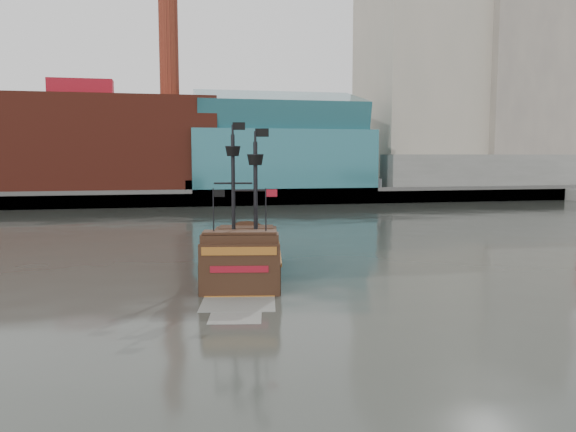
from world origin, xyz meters
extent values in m
plane|color=#292C27|center=(0.00, 0.00, 0.00)|extent=(400.00, 400.00, 0.00)
cube|color=slate|center=(0.00, 92.00, 1.00)|extent=(220.00, 60.00, 2.00)
cube|color=#4C4C49|center=(0.00, 62.50, 1.30)|extent=(220.00, 1.00, 2.60)
cube|color=maroon|center=(-22.00, 72.00, 9.50)|extent=(42.00, 18.00, 15.00)
cube|color=#2A6872|center=(10.00, 70.00, 7.00)|extent=(30.00, 16.00, 10.00)
cube|color=#ACA08E|center=(40.00, 80.00, 25.00)|extent=(20.00, 22.00, 46.00)
cube|color=gray|center=(58.00, 76.00, 21.00)|extent=(18.00, 18.00, 38.00)
cube|color=#ACA08E|center=(50.00, 97.00, 28.00)|extent=(24.00, 20.00, 52.00)
cube|color=slate|center=(48.00, 66.00, 5.00)|extent=(40.00, 6.00, 6.00)
cylinder|color=maroon|center=(-8.00, 74.00, 28.00)|extent=(3.20, 3.20, 22.00)
cube|color=#2A6872|center=(10.00, 70.00, 15.00)|extent=(28.00, 14.94, 8.78)
cube|color=slate|center=(78.00, 82.00, 3.50)|extent=(4.00, 4.00, 3.00)
cube|color=#A81C1D|center=(75.00, 82.00, 33.00)|extent=(5.00, 2.50, 2.50)
cube|color=#A81C1D|center=(85.00, 92.00, 27.00)|extent=(5.00, 2.50, 2.50)
cube|color=black|center=(-3.81, 10.90, 0.54)|extent=(6.35, 11.50, 2.36)
cube|color=#4D311C|center=(-3.81, 10.90, 1.86)|extent=(5.72, 10.35, 0.27)
cube|color=black|center=(-3.05, 15.18, 2.18)|extent=(4.17, 2.81, 0.91)
cube|color=black|center=(-4.62, 6.25, 2.54)|extent=(4.49, 2.18, 1.63)
cube|color=black|center=(-4.77, 5.43, 1.09)|extent=(4.42, 0.99, 3.63)
cube|color=#99581D|center=(-4.79, 5.31, 2.54)|extent=(4.03, 0.78, 0.45)
cube|color=maroon|center=(-4.79, 5.31, 1.54)|extent=(3.14, 0.62, 0.36)
cylinder|color=black|center=(-4.29, 12.36, 5.53)|extent=(0.29, 0.29, 7.07)
cylinder|color=black|center=(-3.29, 9.15, 5.26)|extent=(0.29, 0.29, 6.53)
cone|color=black|center=(-4.29, 12.36, 7.98)|extent=(1.16, 1.16, 0.63)
cone|color=black|center=(-3.29, 9.15, 7.44)|extent=(1.16, 1.16, 0.63)
cube|color=black|center=(-3.88, 12.29, 9.61)|extent=(0.81, 0.17, 0.50)
cube|color=black|center=(-2.88, 9.08, 9.07)|extent=(0.81, 0.17, 0.50)
cube|color=gray|center=(-5.03, 3.93, 0.01)|extent=(4.36, 3.88, 0.01)
camera|label=1|loc=(-8.41, -24.57, 7.63)|focal=35.00mm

